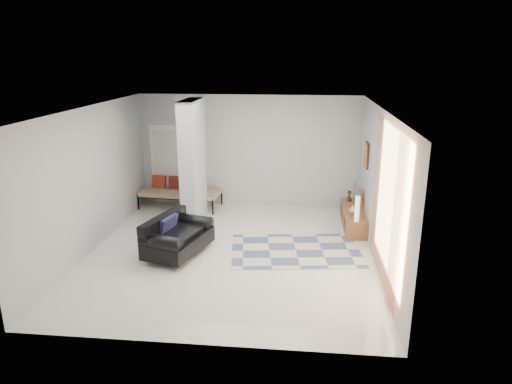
# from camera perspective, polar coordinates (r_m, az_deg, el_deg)

# --- Properties ---
(floor) EXTENTS (6.00, 6.00, 0.00)m
(floor) POSITION_cam_1_polar(r_m,az_deg,el_deg) (9.08, -3.08, -7.50)
(floor) COLOR beige
(floor) RESTS_ON ground
(ceiling) EXTENTS (6.00, 6.00, 0.00)m
(ceiling) POSITION_cam_1_polar(r_m,az_deg,el_deg) (8.32, -3.38, 10.34)
(ceiling) COLOR white
(ceiling) RESTS_ON wall_back
(wall_back) EXTENTS (6.00, 0.00, 6.00)m
(wall_back) POSITION_cam_1_polar(r_m,az_deg,el_deg) (11.48, -0.89, 5.10)
(wall_back) COLOR #B4B6B8
(wall_back) RESTS_ON ground
(wall_front) EXTENTS (6.00, 0.00, 6.00)m
(wall_front) POSITION_cam_1_polar(r_m,az_deg,el_deg) (5.82, -7.85, -7.03)
(wall_front) COLOR #B4B6B8
(wall_front) RESTS_ON ground
(wall_left) EXTENTS (0.00, 6.00, 6.00)m
(wall_left) POSITION_cam_1_polar(r_m,az_deg,el_deg) (9.42, -19.99, 1.44)
(wall_left) COLOR #B4B6B8
(wall_left) RESTS_ON ground
(wall_right) EXTENTS (0.00, 6.00, 6.00)m
(wall_right) POSITION_cam_1_polar(r_m,az_deg,el_deg) (8.61, 15.16, 0.48)
(wall_right) COLOR #B4B6B8
(wall_right) RESTS_ON ground
(partition_column) EXTENTS (0.35, 1.20, 2.80)m
(partition_column) POSITION_cam_1_polar(r_m,az_deg,el_deg) (10.33, -7.89, 3.60)
(partition_column) COLOR #ADB1B4
(partition_column) RESTS_ON floor
(hallway_door) EXTENTS (0.85, 0.06, 2.04)m
(hallway_door) POSITION_cam_1_polar(r_m,az_deg,el_deg) (11.95, -10.97, 3.40)
(hallway_door) COLOR white
(hallway_door) RESTS_ON floor
(curtain) EXTENTS (0.00, 2.55, 2.55)m
(curtain) POSITION_cam_1_polar(r_m,az_deg,el_deg) (7.50, 15.91, -1.60)
(curtain) COLOR orange
(curtain) RESTS_ON wall_right
(wall_art) EXTENTS (0.04, 0.45, 0.55)m
(wall_art) POSITION_cam_1_polar(r_m,az_deg,el_deg) (10.18, 13.66, 4.53)
(wall_art) COLOR #351B0E
(wall_art) RESTS_ON wall_right
(media_console) EXTENTS (0.45, 1.75, 0.80)m
(media_console) POSITION_cam_1_polar(r_m,az_deg,el_deg) (10.55, 12.04, -3.11)
(media_console) COLOR brown
(media_console) RESTS_ON floor
(loveseat) EXTENTS (1.21, 1.62, 0.76)m
(loveseat) POSITION_cam_1_polar(r_m,az_deg,el_deg) (8.98, -10.01, -5.52)
(loveseat) COLOR silver
(loveseat) RESTS_ON floor
(daybed) EXTENTS (2.04, 1.02, 0.77)m
(daybed) POSITION_cam_1_polar(r_m,az_deg,el_deg) (11.69, -9.52, 0.08)
(daybed) COLOR black
(daybed) RESTS_ON floor
(area_rug) EXTENTS (2.71, 1.98, 0.01)m
(area_rug) POSITION_cam_1_polar(r_m,az_deg,el_deg) (9.16, 4.97, -7.27)
(area_rug) COLOR beige
(area_rug) RESTS_ON floor
(cylinder_lamp) EXTENTS (0.10, 0.10, 0.54)m
(cylinder_lamp) POSITION_cam_1_polar(r_m,az_deg,el_deg) (9.68, 12.53, -2.05)
(cylinder_lamp) COLOR silver
(cylinder_lamp) RESTS_ON media_console
(bronze_figurine) EXTENTS (0.14, 0.14, 0.25)m
(bronze_figurine) POSITION_cam_1_polar(r_m,az_deg,el_deg) (11.00, 11.58, -0.48)
(bronze_figurine) COLOR black
(bronze_figurine) RESTS_ON media_console
(vase) EXTENTS (0.18, 0.18, 0.18)m
(vase) POSITION_cam_1_polar(r_m,az_deg,el_deg) (10.20, 12.00, -2.10)
(vase) COLOR white
(vase) RESTS_ON media_console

